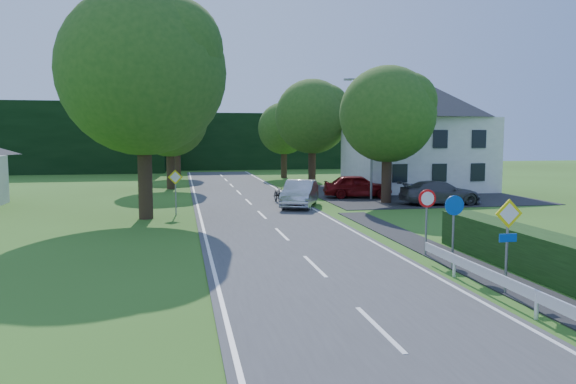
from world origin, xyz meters
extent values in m
cube|color=#3E3F41|center=(0.00, 20.00, 0.02)|extent=(7.00, 80.00, 0.04)
cube|color=black|center=(12.00, 33.00, 0.02)|extent=(14.00, 16.00, 0.04)
cube|color=white|center=(-3.25, 20.00, 0.04)|extent=(0.12, 80.00, 0.01)
cube|color=white|center=(3.25, 20.00, 0.04)|extent=(0.12, 80.00, 0.01)
cube|color=black|center=(8.00, 66.00, 3.50)|extent=(30.00, 5.00, 7.00)
cube|color=silver|center=(14.00, 36.00, 2.80)|extent=(10.00, 8.00, 5.60)
pyramid|color=#242429|center=(14.00, 36.00, 7.10)|extent=(10.60, 8.40, 3.00)
cylinder|color=gray|center=(8.20, 30.00, 4.00)|extent=(0.16, 0.16, 8.00)
cylinder|color=gray|center=(7.40, 30.00, 7.90)|extent=(1.70, 0.10, 0.10)
cube|color=gray|center=(6.50, 30.00, 7.85)|extent=(0.50, 0.18, 0.12)
cylinder|color=gray|center=(4.30, 8.00, 1.20)|extent=(0.07, 0.07, 2.40)
cube|color=#FEEC0D|center=(4.30, 7.97, 2.20)|extent=(0.78, 0.04, 0.78)
cube|color=white|center=(4.30, 7.97, 2.20)|extent=(0.57, 0.05, 0.57)
cube|color=#0C48B7|center=(4.30, 7.97, 1.55)|extent=(0.50, 0.04, 0.22)
cylinder|color=gray|center=(4.30, 11.00, 1.10)|extent=(0.07, 0.07, 2.20)
cylinder|color=#0C48B7|center=(4.30, 10.97, 2.05)|extent=(0.64, 0.04, 0.64)
cylinder|color=gray|center=(4.30, 13.00, 1.10)|extent=(0.07, 0.07, 2.20)
cylinder|color=red|center=(4.30, 12.97, 2.05)|extent=(0.64, 0.04, 0.64)
cylinder|color=white|center=(4.30, 12.95, 2.05)|extent=(0.48, 0.04, 0.48)
cylinder|color=gray|center=(-4.50, 25.00, 1.10)|extent=(0.07, 0.07, 2.20)
cube|color=#FEEC0D|center=(-4.50, 24.97, 2.05)|extent=(0.78, 0.04, 0.78)
cube|color=white|center=(-4.50, 24.97, 2.05)|extent=(0.57, 0.05, 0.57)
imported|color=silver|center=(2.70, 26.94, 0.83)|extent=(3.24, 5.06, 1.58)
imported|color=black|center=(1.80, 29.29, 0.58)|extent=(0.78, 2.07, 1.08)
imported|color=maroon|center=(7.61, 31.06, 0.83)|extent=(4.88, 2.59, 1.58)
imported|color=silver|center=(11.77, 36.31, 0.72)|extent=(4.30, 3.26, 1.36)
imported|color=#444448|center=(11.41, 26.50, 0.76)|extent=(5.02, 2.14, 1.44)
imported|color=red|center=(10.47, 33.61, 1.13)|extent=(3.07, 3.10, 2.19)
camera|label=1|loc=(-4.21, -5.36, 4.26)|focal=35.00mm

